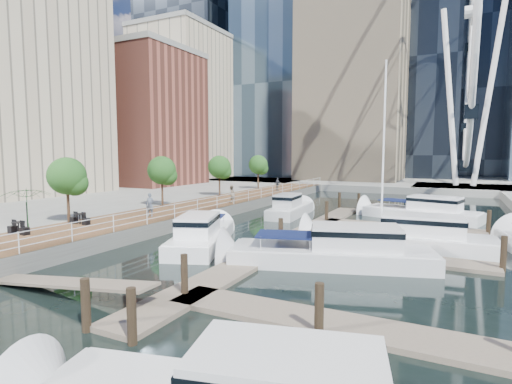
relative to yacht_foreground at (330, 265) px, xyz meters
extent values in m
plane|color=black|center=(-6.98, -5.32, 0.00)|extent=(520.00, 520.00, 0.00)
cube|color=brown|center=(-15.98, 9.68, 0.50)|extent=(6.00, 60.00, 1.00)
cube|color=#595954|center=(-12.98, 9.68, 0.50)|extent=(0.25, 60.00, 1.00)
cube|color=gray|center=(-42.98, 9.68, 0.50)|extent=(48.00, 90.00, 1.00)
cube|color=gray|center=(-6.98, 96.68, 0.50)|extent=(200.00, 114.00, 1.00)
cube|color=gray|center=(7.02, 46.68, 0.50)|extent=(14.00, 12.00, 1.00)
cube|color=#6D6051|center=(-3.98, 4.68, 0.10)|extent=(2.00, 32.00, 0.20)
cube|color=#6D6051|center=(2.02, -7.32, 0.10)|extent=(12.00, 2.00, 0.20)
cube|color=#6D6051|center=(2.02, 2.68, 0.10)|extent=(12.00, 2.00, 0.20)
cube|color=#6D6051|center=(2.02, 12.68, 0.10)|extent=(12.00, 2.00, 0.20)
cube|color=#BCAD8E|center=(-40.98, 10.68, 14.00)|extent=(14.00, 16.00, 26.00)
cube|color=brown|center=(-36.98, 28.68, 11.00)|extent=(12.00, 14.00, 20.00)
cube|color=#BCAD8E|center=(-42.98, 44.68, 15.00)|extent=(14.00, 16.00, 28.00)
cylinder|color=white|center=(4.52, 46.68, 14.00)|extent=(0.80, 0.80, 26.00)
cylinder|color=white|center=(9.52, 46.68, 14.00)|extent=(0.80, 0.80, 26.00)
torus|color=white|center=(7.02, 46.68, 26.00)|extent=(0.70, 44.70, 44.70)
cylinder|color=#3F2B1C|center=(-18.38, -1.32, 2.20)|extent=(0.20, 0.20, 2.40)
sphere|color=#265B1E|center=(-18.38, -1.32, 4.30)|extent=(2.60, 2.60, 2.60)
cylinder|color=#3F2B1C|center=(-18.38, 8.68, 2.20)|extent=(0.20, 0.20, 2.40)
sphere|color=#265B1E|center=(-18.38, 8.68, 4.30)|extent=(2.60, 2.60, 2.60)
cylinder|color=#3F2B1C|center=(-18.38, 18.68, 2.20)|extent=(0.20, 0.20, 2.40)
sphere|color=#265B1E|center=(-18.38, 18.68, 4.30)|extent=(2.60, 2.60, 2.60)
cylinder|color=#3F2B1C|center=(-18.38, 28.68, 2.20)|extent=(0.20, 0.20, 2.40)
sphere|color=#265B1E|center=(-18.38, 28.68, 4.30)|extent=(2.60, 2.60, 2.60)
imported|color=slate|center=(-15.30, 3.49, 1.90)|extent=(0.75, 0.60, 1.81)
imported|color=gray|center=(-13.87, 13.55, 1.86)|extent=(0.85, 0.98, 1.72)
imported|color=#32373F|center=(-14.94, 27.40, 1.86)|extent=(1.08, 0.82, 1.71)
imported|color=#103B14|center=(-18.48, -4.29, 2.36)|extent=(3.79, 3.83, 2.71)
camera|label=1|loc=(5.69, -20.15, 5.89)|focal=28.00mm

